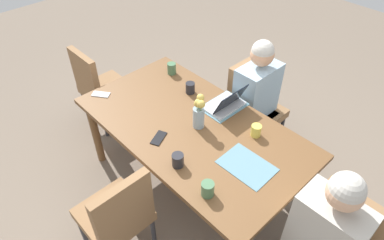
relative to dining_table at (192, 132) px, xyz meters
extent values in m
plane|color=#756656|center=(0.00, 0.00, -0.66)|extent=(10.00, 10.00, 0.00)
cube|color=brown|center=(0.00, 0.00, 0.06)|extent=(1.85, 1.02, 0.04)
cylinder|color=brown|center=(-0.84, -0.43, -0.31)|extent=(0.07, 0.07, 0.70)
cylinder|color=brown|center=(0.84, -0.43, -0.31)|extent=(0.07, 0.07, 0.70)
cylinder|color=brown|center=(0.84, 0.43, -0.31)|extent=(0.07, 0.07, 0.70)
cube|color=olive|center=(-0.03, -0.82, -0.25)|extent=(0.44, 0.44, 0.08)
cube|color=olive|center=(0.16, -0.82, 0.01)|extent=(0.06, 0.42, 0.45)
cylinder|color=#333338|center=(-0.22, -1.01, -0.48)|extent=(0.04, 0.04, 0.37)
cylinder|color=#333338|center=(-0.22, -0.63, -0.48)|extent=(0.04, 0.04, 0.37)
cylinder|color=#333338|center=(0.16, -1.01, -0.48)|extent=(0.04, 0.04, 0.37)
cylinder|color=#333338|center=(0.16, -0.63, -0.48)|extent=(0.04, 0.04, 0.37)
cube|color=#2D2D33|center=(-0.03, -0.76, -0.44)|extent=(0.36, 0.34, 0.45)
cube|color=#99B7CC|center=(-0.03, -0.76, 0.04)|extent=(0.24, 0.40, 0.50)
sphere|color=#E0A37B|center=(-0.03, -0.76, 0.41)|extent=(0.20, 0.20, 0.20)
sphere|color=beige|center=(-0.03, -0.76, 0.44)|extent=(0.19, 0.19, 0.19)
cube|color=olive|center=(-1.25, -0.16, 0.01)|extent=(0.42, 0.06, 0.45)
cube|color=#B7B2A8|center=(-1.19, 0.03, 0.04)|extent=(0.40, 0.24, 0.50)
sphere|color=#DAA683|center=(-1.19, 0.03, 0.41)|extent=(0.20, 0.20, 0.20)
sphere|color=beige|center=(-1.19, 0.03, 0.44)|extent=(0.19, 0.19, 0.19)
cube|color=olive|center=(1.28, 0.01, -0.25)|extent=(0.44, 0.44, 0.08)
cube|color=olive|center=(1.28, 0.20, 0.01)|extent=(0.42, 0.06, 0.45)
cylinder|color=#333338|center=(1.47, -0.18, -0.48)|extent=(0.04, 0.04, 0.37)
cylinder|color=#333338|center=(1.09, -0.18, -0.48)|extent=(0.04, 0.04, 0.37)
cylinder|color=#333338|center=(1.47, 0.20, -0.48)|extent=(0.04, 0.04, 0.37)
cylinder|color=#333338|center=(1.09, 0.20, -0.48)|extent=(0.04, 0.04, 0.37)
cube|color=olive|center=(-0.04, 0.81, -0.25)|extent=(0.44, 0.44, 0.08)
cube|color=olive|center=(-0.23, 0.81, 0.01)|extent=(0.06, 0.42, 0.45)
cylinder|color=#333338|center=(0.15, 1.00, -0.48)|extent=(0.04, 0.04, 0.37)
cylinder|color=#333338|center=(0.15, 0.62, -0.48)|extent=(0.04, 0.04, 0.37)
cylinder|color=#333338|center=(-0.23, 0.62, -0.48)|extent=(0.04, 0.04, 0.37)
cylinder|color=#8EA8B7|center=(-0.04, -0.03, 0.16)|extent=(0.09, 0.09, 0.17)
sphere|color=gold|center=(-0.03, -0.03, 0.29)|extent=(0.06, 0.06, 0.06)
cylinder|color=#477A3D|center=(-0.03, -0.03, 0.27)|extent=(0.01, 0.01, 0.04)
sphere|color=gold|center=(-0.04, -0.02, 0.31)|extent=(0.06, 0.06, 0.06)
cylinder|color=#477A3D|center=(-0.04, -0.02, 0.28)|extent=(0.01, 0.01, 0.06)
sphere|color=gold|center=(-0.07, -0.03, 0.31)|extent=(0.06, 0.06, 0.06)
cylinder|color=#477A3D|center=(-0.07, -0.03, 0.28)|extent=(0.01, 0.01, 0.06)
sphere|color=gold|center=(-0.04, -0.05, 0.34)|extent=(0.06, 0.06, 0.06)
cylinder|color=#477A3D|center=(-0.04, -0.05, 0.29)|extent=(0.01, 0.01, 0.09)
cube|color=slate|center=(-0.01, -0.35, 0.08)|extent=(0.26, 0.36, 0.00)
cube|color=slate|center=(-0.56, 0.01, 0.08)|extent=(0.37, 0.27, 0.00)
cube|color=silver|center=(-0.01, -0.35, 0.09)|extent=(0.22, 0.32, 0.02)
cube|color=black|center=(-0.08, -0.35, 0.19)|extent=(0.09, 0.31, 0.19)
cylinder|color=#DBC64C|center=(-0.41, -0.27, 0.12)|extent=(0.08, 0.08, 0.09)
cylinder|color=#47704C|center=(0.65, -0.36, 0.13)|extent=(0.08, 0.08, 0.10)
cylinder|color=#47704C|center=(-0.54, 0.38, 0.13)|extent=(0.08, 0.08, 0.10)
cylinder|color=#232328|center=(-0.23, 0.35, 0.13)|extent=(0.08, 0.08, 0.10)
cylinder|color=#232328|center=(0.32, -0.28, 0.13)|extent=(0.08, 0.08, 0.10)
cube|color=black|center=(0.06, 0.28, 0.08)|extent=(0.13, 0.17, 0.01)
cube|color=silver|center=(0.82, 0.31, 0.08)|extent=(0.16, 0.15, 0.01)
camera|label=1|loc=(-1.42, 1.34, 1.85)|focal=31.87mm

